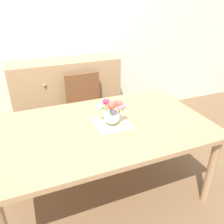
{
  "coord_description": "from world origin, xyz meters",
  "views": [
    {
      "loc": [
        -0.56,
        -1.6,
        1.73
      ],
      "look_at": [
        0.08,
        -0.01,
        0.86
      ],
      "focal_mm": 36.9,
      "sensor_mm": 36.0,
      "label": 1
    }
  ],
  "objects_px": {
    "dining_table": "(103,133)",
    "flower_vase": "(113,112)",
    "dresser": "(67,96)",
    "chair_far": "(86,106)"
  },
  "relations": [
    {
      "from": "chair_far",
      "to": "dresser",
      "type": "relative_size",
      "value": 0.64
    },
    {
      "from": "chair_far",
      "to": "flower_vase",
      "type": "height_order",
      "value": "flower_vase"
    },
    {
      "from": "dresser",
      "to": "flower_vase",
      "type": "xyz_separation_m",
      "value": [
        0.12,
        -1.35,
        0.37
      ]
    },
    {
      "from": "flower_vase",
      "to": "dresser",
      "type": "bearing_deg",
      "value": 95.17
    },
    {
      "from": "dining_table",
      "to": "dresser",
      "type": "bearing_deg",
      "value": 91.5
    },
    {
      "from": "dining_table",
      "to": "dresser",
      "type": "xyz_separation_m",
      "value": [
        -0.03,
        1.33,
        -0.17
      ]
    },
    {
      "from": "dining_table",
      "to": "dresser",
      "type": "height_order",
      "value": "dresser"
    },
    {
      "from": "dining_table",
      "to": "flower_vase",
      "type": "height_order",
      "value": "flower_vase"
    },
    {
      "from": "dining_table",
      "to": "chair_far",
      "type": "relative_size",
      "value": 2.05
    },
    {
      "from": "chair_far",
      "to": "dining_table",
      "type": "bearing_deg",
      "value": 83.34
    }
  ]
}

